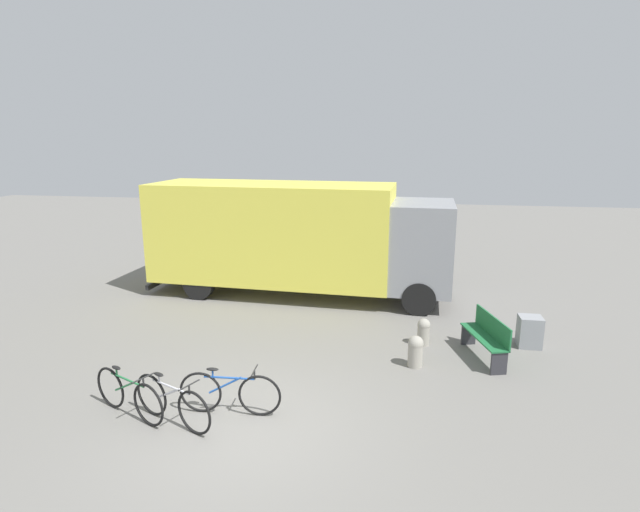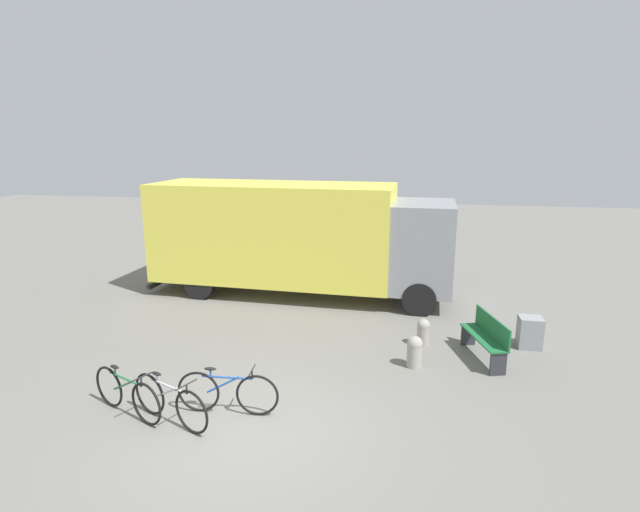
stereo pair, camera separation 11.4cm
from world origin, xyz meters
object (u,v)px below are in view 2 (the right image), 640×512
at_px(bollard_near_bench, 414,351).
at_px(bicycle_far, 227,392).
at_px(park_bench, 487,336).
at_px(bicycle_middle, 170,401).
at_px(bollard_far_bench, 423,331).
at_px(utility_box, 530,332).
at_px(bicycle_near, 127,394).
at_px(delivery_truck, 296,235).

bearing_deg(bollard_near_bench, bicycle_far, -143.09).
xyz_separation_m(park_bench, bollard_near_bench, (-1.54, -0.65, -0.17)).
bearing_deg(bicycle_middle, bicycle_far, 52.53).
xyz_separation_m(bicycle_far, bollard_far_bench, (3.45, 3.61, -0.06)).
distance_m(bollard_far_bench, utility_box, 2.44).
bearing_deg(bollard_near_bench, bicycle_near, -150.58).
distance_m(bicycle_near, bollard_near_bench, 5.67).
height_order(park_bench, bollard_far_bench, park_bench).
bearing_deg(park_bench, delivery_truck, 36.72).
relative_size(delivery_truck, bicycle_middle, 5.45).
bearing_deg(park_bench, bicycle_near, 101.98).
distance_m(bicycle_far, utility_box, 7.06).
height_order(bicycle_far, utility_box, bicycle_far).
distance_m(delivery_truck, bicycle_near, 7.59).
bearing_deg(park_bench, bollard_far_bench, 52.40).
height_order(delivery_truck, utility_box, delivery_truck).
xyz_separation_m(park_bench, bicycle_near, (-6.48, -3.44, -0.13)).
bearing_deg(bicycle_middle, bicycle_near, -163.36).
xyz_separation_m(bollard_near_bench, bollard_far_bench, (0.21, 1.18, -0.02)).
relative_size(bicycle_far, bollard_near_bench, 2.66).
distance_m(delivery_truck, bicycle_middle, 7.58).
height_order(bicycle_near, bollard_near_bench, bicycle_near).
bearing_deg(delivery_truck, bollard_near_bench, -49.15).
bearing_deg(delivery_truck, bollard_far_bench, -38.91).
relative_size(delivery_truck, bicycle_far, 5.03).
xyz_separation_m(park_bench, bollard_far_bench, (-1.33, 0.53, -0.19)).
distance_m(park_bench, bicycle_far, 5.69).
height_order(park_bench, bicycle_near, park_bench).
bearing_deg(bicycle_far, bicycle_middle, -154.52).
xyz_separation_m(bicycle_middle, bicycle_far, (0.85, 0.46, 0.00)).
height_order(bicycle_middle, bicycle_far, same).
height_order(bollard_near_bench, utility_box, utility_box).
height_order(park_bench, bicycle_middle, park_bench).
bearing_deg(bicycle_far, bicycle_near, -171.34).
xyz_separation_m(bollard_far_bench, utility_box, (2.42, 0.31, 0.02)).
height_order(park_bench, utility_box, park_bench).
xyz_separation_m(bicycle_near, utility_box, (7.57, 4.28, -0.04)).
height_order(bicycle_far, bollard_near_bench, bicycle_far).
distance_m(delivery_truck, bicycle_far, 7.12).
relative_size(park_bench, bicycle_near, 1.01).
bearing_deg(bollard_near_bench, bollard_far_bench, 79.89).
distance_m(bicycle_near, bollard_far_bench, 6.50).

